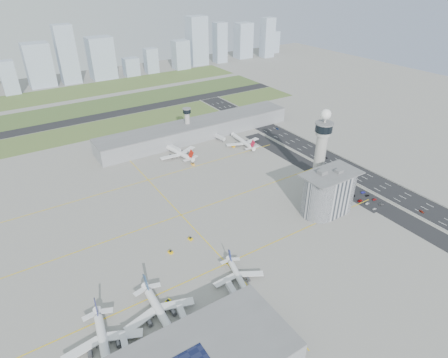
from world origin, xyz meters
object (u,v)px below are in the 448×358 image
airplane_near_a (103,340)px  car_hw_1 (326,158)px  tug_4 (193,164)px  car_hw_0 (422,211)px  jet_bridge_near_2 (239,303)px  car_lot_5 (336,187)px  car_lot_0 (375,209)px  car_lot_4 (344,192)px  airplane_near_c (239,275)px  car_lot_8 (367,195)px  airplane_far_a (177,149)px  car_lot_7 (375,199)px  car_lot_1 (367,203)px  car_lot_6 (381,204)px  tug_0 (137,334)px  car_lot_10 (351,186)px  airplane_near_b (160,310)px  control_tower (321,146)px  jet_bridge_far_1 (215,136)px  jet_bridge_near_1 (188,330)px  tug_2 (170,252)px  car_lot_3 (353,196)px  car_hw_2 (277,129)px  tug_5 (233,146)px  secondary_tower (187,121)px  car_hw_4 (233,114)px  car_lot_9 (363,192)px  car_lot_11 (345,182)px  admin_building (329,192)px  jet_bridge_far_0 (171,148)px  car_lot_2 (360,201)px  tug_3 (190,239)px  tug_1 (168,301)px  airplane_far_b (243,139)px

airplane_near_a → car_hw_1: (234.90, 85.01, -5.63)m
tug_4 → car_hw_0: (103.87, -155.50, -0.39)m
jet_bridge_near_2 → car_lot_5: (135.47, 56.60, -2.29)m
car_lot_0 → car_lot_4: (-0.39, 28.45, 0.05)m
airplane_near_c → car_lot_8: 137.33m
airplane_far_a → car_lot_7: (91.56, -150.62, -5.86)m
car_lot_1 → car_lot_6: (8.15, -6.12, -0.04)m
tug_0 → car_lot_10: 201.51m
airplane_near_b → car_lot_8: airplane_near_b is taller
control_tower → jet_bridge_near_2: size_ratio=4.61×
jet_bridge_far_1 → car_lot_1: 168.56m
jet_bridge_near_2 → car_lot_5: bearing=-57.3°
jet_bridge_near_1 → tug_2: 61.01m
car_lot_3 → car_hw_2: size_ratio=0.99×
tug_2 → tug_5: tug_5 is taller
secondary_tower → car_hw_4: (77.82, 31.25, -18.21)m
car_lot_9 → car_hw_0: car_lot_9 is taller
car_lot_10 → car_lot_11: (0.50, 7.37, -0.02)m
tug_0 → car_lot_1: (188.16, 14.75, -0.37)m
control_tower → secondary_tower: control_tower is taller
car_lot_3 → car_hw_2: 143.67m
admin_building → car_lot_11: size_ratio=9.64×
car_hw_0 → jet_bridge_near_1: bearing=-174.9°
jet_bridge_far_0 → car_lot_1: size_ratio=3.69×
airplane_near_b → car_lot_3: 175.31m
tug_5 → car_hw_0: (51.77, -167.59, -0.41)m
car_lot_1 → car_hw_1: bearing=-30.5°
car_hw_2 → car_hw_4: car_hw_4 is taller
airplane_near_c → car_lot_2: size_ratio=8.10×
secondary_tower → car_lot_2: bearing=-73.5°
car_lot_0 → jet_bridge_far_1: bearing=16.8°
airplane_far_a → tug_3: (-49.48, -115.99, -5.59)m
tug_0 → car_lot_7: (197.52, 15.53, -0.42)m
car_hw_0 → car_lot_6: bearing=131.5°
car_lot_8 → tug_4: bearing=40.9°
control_tower → tug_5: (-15.34, 97.71, -34.00)m
jet_bridge_near_2 → jet_bridge_far_1: size_ratio=1.00×
car_hw_1 → jet_bridge_far_0: bearing=145.9°
airplane_far_a → car_lot_6: (90.36, -157.52, -5.85)m
car_lot_6 → car_lot_7: 7.01m
car_lot_5 → car_lot_3: bearing=-175.0°
tug_2 → car_lot_4: (146.58, -9.68, -0.23)m
tug_1 → car_lot_0: 165.44m
tug_2 → car_lot_4: tug_2 is taller
airplane_far_a → tug_5: airplane_far_a is taller
airplane_far_b → car_lot_3: bearing=-167.8°
airplane_near_c → jet_bridge_near_1: (-40.58, -14.84, -2.12)m
tug_5 → car_lot_8: tug_5 is taller
tug_4 → car_lot_1: (79.44, -127.10, -0.40)m
car_lot_5 → car_hw_1: bearing=-35.7°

